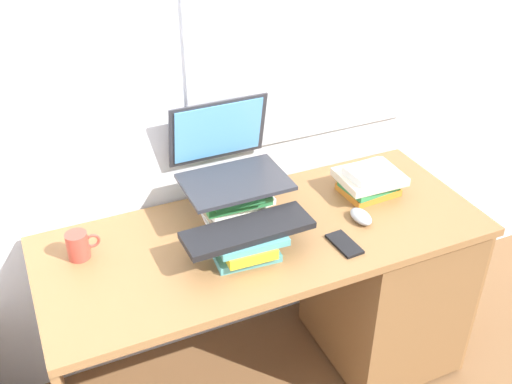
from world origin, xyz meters
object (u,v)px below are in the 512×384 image
Objects in this scene: laptop at (228,160)px; mug at (79,245)px; keyboard at (248,230)px; computer_mouse at (361,216)px; book_stack_tall at (234,201)px; book_stack_keyboard_riser at (245,244)px; book_stack_side at (369,181)px; desk at (359,280)px; cell_phone at (344,244)px.

mug is (-0.54, -0.07, -0.15)m from laptop.
keyboard is 4.04× the size of computer_mouse.
book_stack_tall is 0.61× the size of keyboard.
book_stack_side is (0.56, 0.15, 0.01)m from book_stack_keyboard_riser.
computer_mouse is (-0.06, -0.05, 0.35)m from desk.
keyboard reaches higher than computer_mouse.
book_stack_side is 0.19m from computer_mouse.
book_stack_tall reaches higher than book_stack_keyboard_riser.
cell_phone is (0.27, -0.30, -0.06)m from book_stack_tall.
book_stack_tall reaches higher than mug.
laptop reaches higher than desk.
book_stack_keyboard_riser is at bearing -165.08° from book_stack_side.
book_stack_keyboard_riser is 0.32m from laptop.
desk is 0.65m from keyboard.
laptop is 0.50m from computer_mouse.
cell_phone is at bearing -15.74° from book_stack_keyboard_riser.
computer_mouse is at bearing 1.04° from book_stack_keyboard_riser.
laptop is 3.30× the size of mug.
desk is 3.64× the size of keyboard.
desk is at bearing 34.87° from cell_phone.
laptop is 0.57m from mug.
book_stack_tall is at bearing 77.65° from keyboard.
mug is (-0.54, -0.01, -0.02)m from book_stack_tall.
cell_phone is at bearing -54.04° from laptop.
cell_phone is (-0.18, -0.14, 0.33)m from desk.
book_stack_keyboard_riser is 0.44m from computer_mouse.
keyboard is 0.54m from mug.
desk is at bearing 5.23° from keyboard.
book_stack_keyboard_riser is 0.58m from book_stack_side.
book_stack_keyboard_riser is 0.53m from mug.
book_stack_keyboard_riser reaches higher than desk.
book_stack_side is at bearing -13.60° from laptop.
book_stack_keyboard_riser is at bearing -103.31° from book_stack_tall.
keyboard is 0.33m from cell_phone.
book_stack_tall is 0.14m from laptop.
mug reaches higher than book_stack_keyboard_riser.
laptop is 0.30m from keyboard.
laptop reaches higher than mug.
book_stack_tall reaches higher than desk.
keyboard reaches higher than book_stack_keyboard_riser.
mug is (-0.50, 0.21, -0.05)m from keyboard.
laptop reaches higher than cell_phone.
computer_mouse is 0.95m from mug.
laptop is (0.05, 0.27, 0.15)m from book_stack_keyboard_riser.
desk is 0.41m from cell_phone.
mug is at bearing -172.75° from laptop.
computer_mouse is at bearing 0.08° from keyboard.
book_stack_tall is at bearing -92.84° from laptop.
mug is (-1.06, 0.05, -0.01)m from book_stack_side.
computer_mouse is (0.39, -0.27, -0.18)m from laptop.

